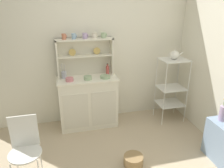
{
  "coord_description": "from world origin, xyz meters",
  "views": [
    {
      "loc": [
        -0.57,
        -1.91,
        2.05
      ],
      "look_at": [
        0.19,
        1.12,
        0.81
      ],
      "focal_mm": 34.94,
      "sensor_mm": 36.0,
      "label": 1
    }
  ],
  "objects": [
    {
      "name": "utensil_jar",
      "position": [
        -0.52,
        1.45,
        0.91
      ],
      "size": [
        0.08,
        0.08,
        0.25
      ],
      "color": "#B2B7C6",
      "rests_on": "hutch_cabinet"
    },
    {
      "name": "cup_cream_3",
      "position": [
        -0.0,
        1.49,
        1.51
      ],
      "size": [
        0.08,
        0.07,
        0.09
      ],
      "color": "silver",
      "rests_on": "hutch_shelf_unit"
    },
    {
      "name": "jam_bottle",
      "position": [
        0.19,
        1.45,
        0.93
      ],
      "size": [
        0.05,
        0.05,
        0.19
      ],
      "color": "#B74C47",
      "rests_on": "hutch_cabinet"
    },
    {
      "name": "bakers_rack",
      "position": [
        1.27,
        1.22,
        0.68
      ],
      "size": [
        0.44,
        0.37,
        1.11
      ],
      "color": "silver",
      "rests_on": "ground"
    },
    {
      "name": "bowl_mixing_large",
      "position": [
        -0.44,
        1.29,
        0.88
      ],
      "size": [
        0.12,
        0.12,
        0.05
      ],
      "primitive_type": "cylinder",
      "color": "#D17A84",
      "rests_on": "hutch_cabinet"
    },
    {
      "name": "flower_vase",
      "position": [
        1.44,
        0.16,
        0.66
      ],
      "size": [
        0.09,
        0.09,
        0.35
      ],
      "color": "#B79ECC",
      "rests_on": "side_shelf_blue"
    },
    {
      "name": "cup_sage_4",
      "position": [
        0.14,
        1.49,
        1.5
      ],
      "size": [
        0.09,
        0.08,
        0.08
      ],
      "color": "#9EB78E",
      "rests_on": "hutch_shelf_unit"
    },
    {
      "name": "hutch_cabinet",
      "position": [
        -0.16,
        1.37,
        0.44
      ],
      "size": [
        0.97,
        0.45,
        0.85
      ],
      "color": "silver",
      "rests_on": "ground"
    },
    {
      "name": "floor_basket",
      "position": [
        0.26,
        0.23,
        0.07
      ],
      "size": [
        0.26,
        0.26,
        0.14
      ],
      "primitive_type": "cylinder",
      "color": "#93754C",
      "rests_on": "ground"
    },
    {
      "name": "porcelain_teapot",
      "position": [
        1.27,
        1.22,
        1.18
      ],
      "size": [
        0.23,
        0.14,
        0.16
      ],
      "color": "white",
      "rests_on": "bakers_rack"
    },
    {
      "name": "cup_sky_1",
      "position": [
        -0.32,
        1.49,
        1.51
      ],
      "size": [
        0.08,
        0.06,
        0.09
      ],
      "color": "#8EB2D1",
      "rests_on": "hutch_shelf_unit"
    },
    {
      "name": "cup_terracotta_0",
      "position": [
        -0.47,
        1.49,
        1.51
      ],
      "size": [
        0.08,
        0.07,
        0.09
      ],
      "color": "#C67556",
      "rests_on": "hutch_shelf_unit"
    },
    {
      "name": "bowl_cream_small",
      "position": [
        0.12,
        1.29,
        0.88
      ],
      "size": [
        0.16,
        0.16,
        0.05
      ],
      "primitive_type": "cylinder",
      "color": "#9EB78E",
      "rests_on": "hutch_cabinet"
    },
    {
      "name": "bowl_floral_medium",
      "position": [
        -0.16,
        1.29,
        0.88
      ],
      "size": [
        0.13,
        0.13,
        0.06
      ],
      "primitive_type": "cylinder",
      "color": "#9EB78E",
      "rests_on": "hutch_cabinet"
    },
    {
      "name": "hutch_shelf_unit",
      "position": [
        -0.16,
        1.53,
        1.21
      ],
      "size": [
        0.9,
        0.18,
        0.61
      ],
      "color": "silver",
      "rests_on": "hutch_cabinet"
    },
    {
      "name": "side_shelf_blue",
      "position": [
        1.44,
        0.04,
        0.27
      ],
      "size": [
        0.28,
        0.48,
        0.55
      ],
      "primitive_type": "cube",
      "color": "#849EBC",
      "rests_on": "ground"
    },
    {
      "name": "wall_back",
      "position": [
        0.0,
        1.62,
        1.25
      ],
      "size": [
        3.84,
        0.05,
        2.5
      ],
      "primitive_type": "cube",
      "color": "silver",
      "rests_on": "ground"
    },
    {
      "name": "wire_chair",
      "position": [
        -1.03,
        0.27,
        0.52
      ],
      "size": [
        0.36,
        0.36,
        0.85
      ],
      "rotation": [
        0.0,
        0.0,
        -0.05
      ],
      "color": "white",
      "rests_on": "ground"
    },
    {
      "name": "cup_lilac_2",
      "position": [
        -0.15,
        1.49,
        1.51
      ],
      "size": [
        0.09,
        0.08,
        0.09
      ],
      "color": "#B79ECC",
      "rests_on": "hutch_shelf_unit"
    }
  ]
}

